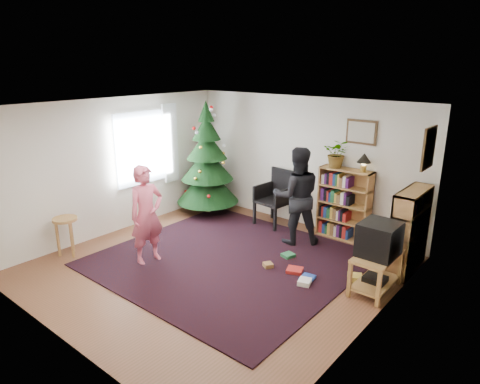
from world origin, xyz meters
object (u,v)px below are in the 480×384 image
Objects in this scene: armchair at (278,195)px; stool at (66,226)px; christmas_tree at (207,168)px; bookshelf_back at (344,203)px; tv_stand at (376,270)px; person_standing at (147,215)px; crt_tv at (379,239)px; person_by_chair at (297,196)px; potted_plant at (337,153)px; picture_right at (429,148)px; table_lamp at (364,159)px; bookshelf_right at (410,230)px; picture_back at (362,132)px.

stool is (-1.84, -3.44, -0.08)m from armchair.
christmas_tree reaches higher than bookshelf_back.
tv_stand is at bearing -20.69° from armchair.
person_standing reaches higher than armchair.
armchair reaches higher than crt_tv.
bookshelf_back is 1.92m from tv_stand.
person_by_chair reaches higher than tv_stand.
crt_tv is at bearing -20.71° from armchair.
armchair is 1.51m from potted_plant.
christmas_tree reaches higher than potted_plant.
stool reaches higher than tv_stand.
person_standing is at bearing -69.01° from christmas_tree.
christmas_tree is at bearing 179.60° from picture_right.
person_by_chair is at bearing -127.05° from bookshelf_back.
table_lamp is (0.50, 0.00, -0.04)m from potted_plant.
person_by_chair is at bearing 158.18° from crt_tv.
picture_right reaches higher than bookshelf_right.
christmas_tree is 3.59× the size of stool.
christmas_tree is 3.25m from table_lamp.
table_lamp is at bearing -29.43° from person_standing.
crt_tv is at bearing 25.92° from stool.
picture_back is at bearing -26.35° from person_standing.
armchair is 1.65× the size of stool.
picture_back reaches higher than bookshelf_back.
person_standing is 2.57m from person_by_chair.
christmas_tree is 1.49× the size of person_standing.
picture_back reaches higher than armchair.
picture_right is 3.17m from armchair.
stool is 1.30× the size of potted_plant.
armchair is 1.90m from table_lamp.
picture_back reaches higher than table_lamp.
crt_tv is at bearing 172.29° from bookshelf_right.
picture_right is 1.39m from table_lamp.
picture_back is 0.55m from potted_plant.
picture_back is 0.42× the size of bookshelf_right.
christmas_tree is 2.18× the size of armchair.
person_by_chair reaches higher than stool.
person_standing is at bearing 30.34° from stool.
tv_stand is at bearing 172.47° from bookshelf_right.
tv_stand is 2.37m from potted_plant.
person_by_chair is at bearing -176.05° from picture_right.
bookshelf_back is 1.00× the size of bookshelf_right.
table_lamp reaches higher than stool.
person_standing is 3.13× the size of potted_plant.
armchair is (-2.70, 0.39, -0.07)m from bookshelf_right.
potted_plant reaches higher than stool.
bookshelf_right is 1.92m from person_by_chair.
tv_stand is (-0.12, -0.91, -0.34)m from bookshelf_right.
potted_plant is at bearing 13.25° from armchair.
bookshelf_back is 1.54× the size of tv_stand.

